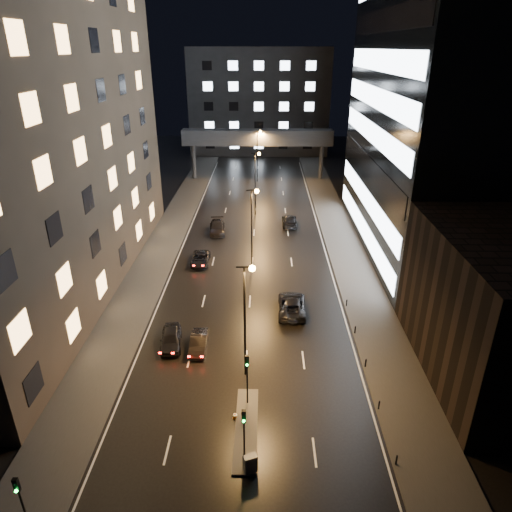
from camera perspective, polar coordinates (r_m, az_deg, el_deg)
The scene contains 25 objects.
ground at distance 67.34m, azimuth -0.24°, elevation 2.95°, with size 160.00×160.00×0.00m, color black.
sidewalk_left at distance 64.22m, azimuth -11.57°, elevation 1.37°, with size 5.00×110.00×0.15m, color #383533.
sidewalk_right at distance 63.65m, azimuth 10.98°, elevation 1.21°, with size 5.00×110.00×0.15m, color #383533.
building_left at distance 52.57m, azimuth -27.29°, elevation 16.72°, with size 15.00×48.00×40.00m, color #2D2319.
building_right_low at distance 41.20m, azimuth 27.82°, elevation -5.85°, with size 10.00×18.00×12.00m, color black.
building_right_glass at distance 63.13m, azimuth 24.61°, elevation 20.43°, with size 20.00×36.00×45.00m, color black.
building_far at distance 121.18m, azimuth 0.40°, elevation 18.80°, with size 34.00×14.00×25.00m, color #333335.
skybridge at distance 94.02m, azimuth 0.18°, elevation 14.52°, with size 30.00×3.00×10.00m.
median_island at distance 34.97m, azimuth -1.23°, elevation -20.69°, with size 1.60×8.00×0.15m, color #383533.
traffic_signal_near at distance 34.78m, azimuth -1.11°, elevation -14.27°, with size 0.28×0.34×4.40m.
traffic_signal_far at distance 30.71m, azimuth -1.51°, elevation -20.73°, with size 0.28×0.34×4.40m.
traffic_signal_corner at distance 30.43m, azimuth -27.37°, elevation -25.30°, with size 0.28×0.34×4.40m.
bollard_row at distance 38.99m, azimuth 14.28°, elevation -15.18°, with size 0.12×25.12×0.90m.
streetlight_near at distance 35.70m, azimuth -1.17°, elevation -6.45°, with size 1.45×0.50×10.15m.
streetlight_mid_a at distance 53.81m, azimuth -0.37°, elevation 4.64°, with size 1.45×0.50×10.15m.
streetlight_mid_b at distance 72.92m, azimuth 0.02°, elevation 10.04°, with size 1.45×0.50×10.15m.
streetlight_far at distance 92.40m, azimuth 0.26°, elevation 13.18°, with size 1.45×0.50×10.15m.
car_away_a at distance 42.91m, azimuth -10.59°, elevation -10.10°, with size 1.82×4.53×1.54m, color black.
car_away_b at distance 42.16m, azimuth -7.18°, elevation -10.70°, with size 1.42×4.09×1.35m, color black.
car_away_c at distance 57.82m, azimuth -6.95°, elevation -0.35°, with size 2.18×4.73×1.31m, color black.
car_away_d at distance 67.35m, azimuth -4.86°, elevation 3.59°, with size 2.24×5.51×1.60m, color black.
car_toward_a at distance 47.24m, azimuth 4.50°, elevation -6.11°, with size 2.74×5.95×1.65m, color black.
car_toward_b at distance 70.02m, azimuth 4.20°, elevation 4.44°, with size 2.20×5.41×1.57m, color black.
utility_cabinet at distance 31.91m, azimuth -0.73°, elevation -24.52°, with size 0.87×0.48×1.30m, color #4D4D4F.
cone_a at distance 35.58m, azimuth -2.62°, elevation -19.30°, with size 0.38×0.38×0.52m, color orange.
Camera 1 is at (1.46, -22.53, 24.97)m, focal length 32.00 mm.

